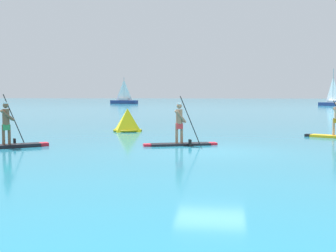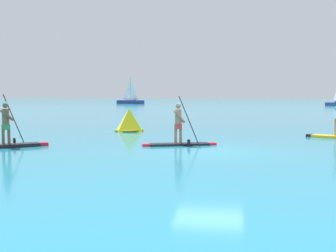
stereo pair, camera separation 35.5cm
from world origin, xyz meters
name	(u,v)px [view 2 (the right image)]	position (x,y,z in m)	size (l,w,h in m)	color
ground	(209,151)	(0.00, 0.00, 0.00)	(440.00, 440.00, 0.00)	teal
paddleboarder_near_left	(5,138)	(-7.79, -0.19, 0.35)	(2.82, 2.25, 2.07)	black
paddleboarder_mid_center	(179,135)	(-1.27, 1.53, 0.43)	(2.95, 1.35, 2.04)	black
race_marker_buoy	(129,121)	(-4.88, 7.69, 0.57)	(1.79, 1.79, 1.27)	yellow
sailboat_left_horizon	(130,100)	(-22.51, 79.54, 0.74)	(6.32, 2.59, 5.98)	navy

